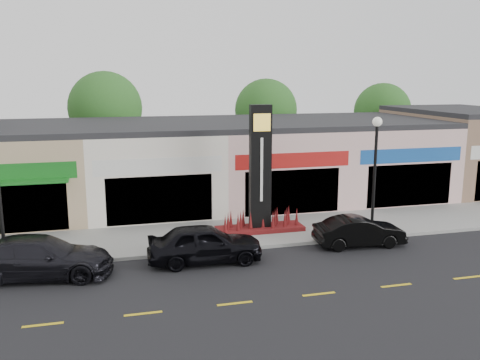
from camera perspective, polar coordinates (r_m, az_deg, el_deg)
The scene contains 16 objects.
ground at distance 20.02m, azimuth -2.66°, elevation -10.15°, with size 120.00×120.00×0.00m, color black.
sidewalk at distance 24.03m, azimuth -4.79°, elevation -6.26°, with size 52.00×4.30×0.15m, color gray.
curb at distance 21.93m, azimuth -3.79°, elevation -8.00°, with size 52.00×0.20×0.15m, color gray.
shop_beige at distance 30.50m, azimuth -23.16°, elevation 1.14°, with size 7.00×10.85×4.80m.
shop_cream at distance 30.21m, azimuth -9.94°, elevation 1.81°, with size 7.00×10.01×4.80m.
shop_pink_w at distance 31.51m, azimuth 2.86°, elevation 2.36°, with size 7.00×10.01×4.80m.
shop_pink_e at distance 34.22m, azimuth 14.15°, elevation 2.75°, with size 7.00×10.01×4.80m.
shop_tan at distance 38.01m, azimuth 23.51°, elevation 3.36°, with size 7.00×10.01×5.30m.
tree_rear_west at distance 37.81m, azimuth -14.88°, elevation 7.81°, with size 5.20×5.20×7.83m.
tree_rear_mid at distance 39.60m, azimuth 2.93°, elevation 7.84°, with size 4.80×4.80×7.29m.
tree_rear_east at distance 43.63m, azimuth 15.68°, elevation 7.43°, with size 4.60×4.60×6.94m.
lamp_east_near at distance 24.14m, azimuth 14.93°, elevation 1.79°, with size 0.44×0.44×5.47m.
pylon_sign at distance 23.97m, azimuth 2.28°, elevation -0.82°, with size 4.20×1.30×6.00m.
car_dark_sedan at distance 20.57m, azimuth -21.58°, elevation -8.07°, with size 5.36×2.18×1.56m, color black.
car_black_sedan at distance 20.68m, azimuth -3.97°, elevation -7.13°, with size 4.62×1.86×1.57m, color black.
car_black_conv at distance 23.24m, azimuth 13.26°, elevation -5.65°, with size 4.00×1.39×1.32m, color black.
Camera 1 is at (-3.72, -18.24, 7.37)m, focal length 38.00 mm.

